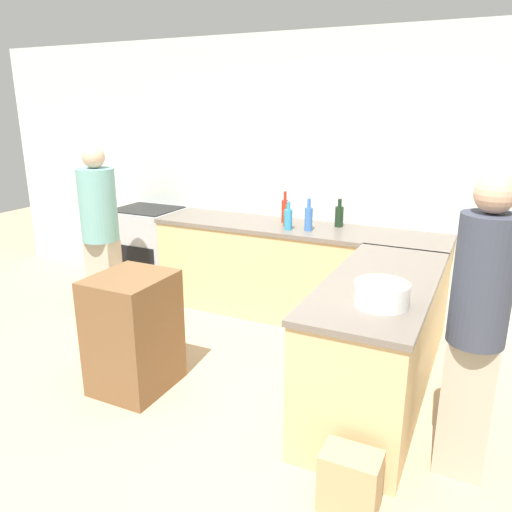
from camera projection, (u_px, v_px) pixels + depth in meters
ground_plane at (197, 410)px, 3.47m from camera, size 14.00×14.00×0.00m
wall_back at (310, 177)px, 4.95m from camera, size 8.00×0.06×2.70m
counter_back at (295, 272)px, 4.91m from camera, size 2.83×0.68×0.92m
counter_peninsula at (376, 343)px, 3.44m from camera, size 0.69×1.75×0.92m
range_oven at (149, 249)px, 5.66m from camera, size 0.72×0.63×0.93m
island_table at (134, 333)px, 3.65m from camera, size 0.51×0.58×0.88m
mixing_bowl at (381, 294)px, 2.88m from camera, size 0.32×0.32×0.14m
dish_soap_bottle at (288, 219)px, 4.61m from camera, size 0.07×0.07×0.27m
wine_bottle_dark at (339, 216)px, 4.73m from camera, size 0.08×0.08×0.27m
olive_oil_bottle at (287, 218)px, 4.74m from camera, size 0.06×0.06×0.21m
water_bottle_blue at (309, 218)px, 4.57m from camera, size 0.07×0.07×0.30m
hot_sauce_bottle at (285, 210)px, 4.89m from camera, size 0.07×0.07×0.31m
person_by_range at (100, 229)px, 4.69m from camera, size 0.34×0.34×1.68m
person_at_peninsula at (477, 321)px, 2.62m from camera, size 0.30×0.30×1.72m
paper_bag at (350, 481)px, 2.59m from camera, size 0.30×0.21×0.33m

